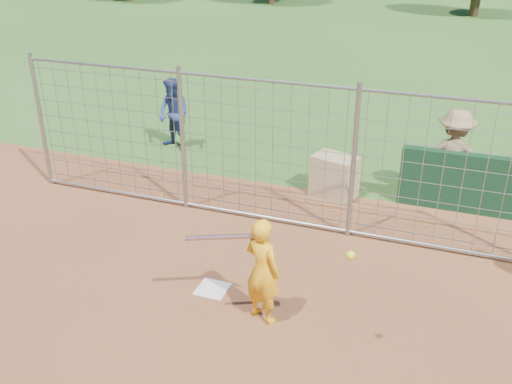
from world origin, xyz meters
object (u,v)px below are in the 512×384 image
at_px(bystander_a, 174,114).
at_px(bystander_c, 453,157).
at_px(batter, 263,271).
at_px(equipment_bin, 334,176).

relative_size(bystander_a, bystander_c, 0.90).
distance_m(batter, bystander_a, 6.52).
bearing_deg(batter, equipment_bin, -68.53).
bearing_deg(bystander_c, batter, 66.15).
bearing_deg(equipment_bin, bystander_c, 29.55).
xyz_separation_m(batter, bystander_a, (-3.96, 5.18, 0.07)).
xyz_separation_m(batter, equipment_bin, (0.04, 3.98, -0.34)).
xyz_separation_m(batter, bystander_c, (2.09, 4.43, 0.16)).
height_order(bystander_a, bystander_c, bystander_c).
distance_m(bystander_a, bystander_c, 6.09).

